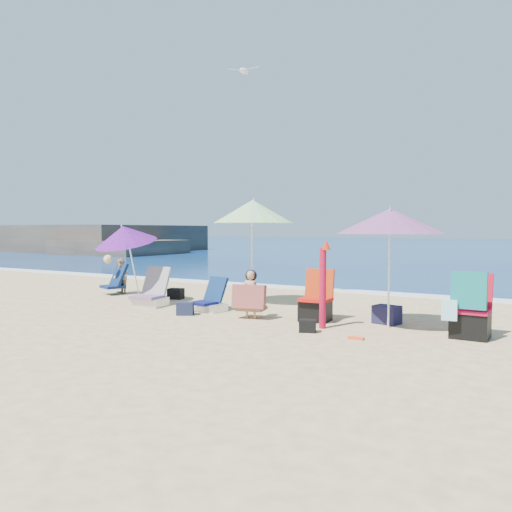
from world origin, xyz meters
The scene contains 20 objects.
ground centered at (0.00, 0.00, 0.00)m, with size 120.00×120.00×0.00m.
sea centered at (0.00, 45.00, -0.05)m, with size 120.00×80.00×0.12m.
foam centered at (0.00, 5.10, 0.02)m, with size 120.00×0.50×0.04m.
headland centered at (-27.29, 19.73, 0.57)m, with size 20.50×11.50×2.60m.
umbrella_turquoise centered at (2.32, 0.77, 1.74)m, with size 2.14×2.14×1.97m.
umbrella_striped centered at (-0.94, 1.96, 1.98)m, with size 1.75×1.75×2.27m.
umbrella_blue centered at (-3.39, 0.68, 1.49)m, with size 1.38×1.43×1.82m.
furled_umbrella centered at (1.38, 0.27, 0.79)m, with size 0.22×0.20×1.44m.
chair_navy centered at (-1.20, 0.79, 0.18)m, with size 0.66×0.69×0.66m.
chair_rainbow centered at (-2.66, 0.70, 0.21)m, with size 0.68×0.82×0.81m.
camp_chair_left centered at (1.01, 0.85, 0.27)m, with size 0.57×0.59×0.91m.
camp_chair_right centered at (3.54, 0.66, 0.36)m, with size 0.64×0.69×1.01m.
person_center centered at (-0.10, 0.45, 0.43)m, with size 0.63×0.57×0.88m.
person_left centered at (-4.71, 1.82, 0.45)m, with size 0.71×0.76×0.99m.
bag_navy_a centered at (-1.36, 0.17, 0.12)m, with size 0.38×0.35×0.24m.
bag_black_a centered at (-2.91, 1.80, 0.12)m, with size 0.38×0.31×0.25m.
bag_navy_b centered at (2.17, 1.20, 0.16)m, with size 0.48×0.41×0.31m.
bag_black_b centered at (1.30, -0.14, 0.10)m, with size 0.30×0.26×0.20m.
orange_item centered at (2.12, -0.24, 0.02)m, with size 0.24×0.12×0.03m.
seagull centered at (-1.29, 2.19, 5.03)m, with size 0.69×0.36×0.12m.
Camera 1 is at (4.56, -7.33, 1.61)m, focal length 35.65 mm.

